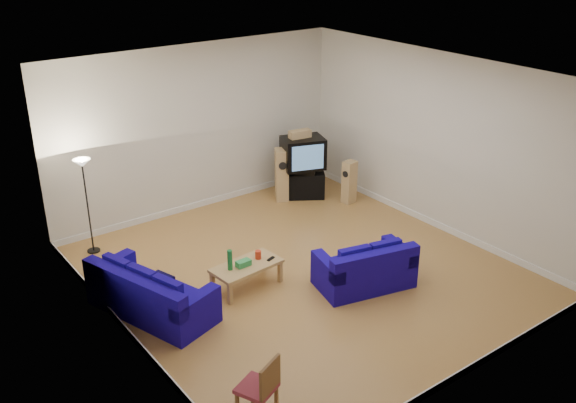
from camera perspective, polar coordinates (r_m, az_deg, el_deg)
room at (r=9.76m, az=1.41°, el=1.63°), size 6.01×6.51×3.21m
sofa_three_seat at (r=9.47m, az=-12.20°, el=-8.31°), size 1.37×2.08×0.74m
sofa_loveseat at (r=9.98m, az=6.91°, el=-6.13°), size 1.59×1.12×0.72m
coffee_table at (r=9.89m, az=-3.71°, el=-5.88°), size 1.12×0.63×0.39m
bottle at (r=9.67m, az=-5.19°, el=-5.20°), size 0.10×0.10×0.33m
tissue_box at (r=9.80m, az=-3.98°, el=-5.49°), size 0.23×0.13×0.09m
red_canister at (r=9.98m, az=-2.67°, el=-4.75°), size 0.12×0.12×0.13m
remote at (r=9.98m, az=-1.54°, el=-5.11°), size 0.16×0.09×0.02m
tv_stand at (r=13.11m, az=1.30°, el=1.56°), size 0.99×0.88×0.53m
av_receiver at (r=12.96m, az=1.44°, el=2.80°), size 0.58×0.58×0.11m
television at (r=12.85m, az=1.34°, el=4.35°), size 0.96×0.83×0.63m
centre_speaker at (r=12.73m, az=1.07°, el=6.02°), size 0.46×0.25×0.15m
speaker_left at (r=12.85m, az=-0.56°, el=2.39°), size 0.37×0.40×1.07m
speaker_right at (r=12.81m, az=5.46°, el=1.73°), size 0.29×0.24×0.87m
floor_lamp at (r=10.98m, az=-17.72°, el=2.16°), size 0.29×0.29×1.68m
dining_chair at (r=7.44m, az=-2.39°, el=-16.07°), size 0.52×0.52×0.82m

